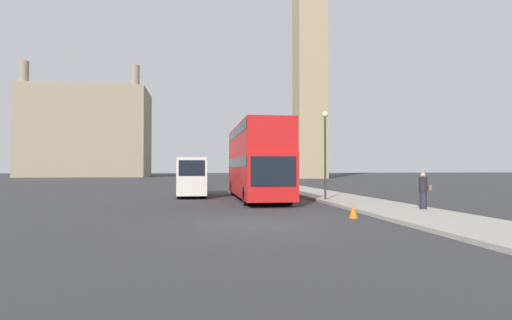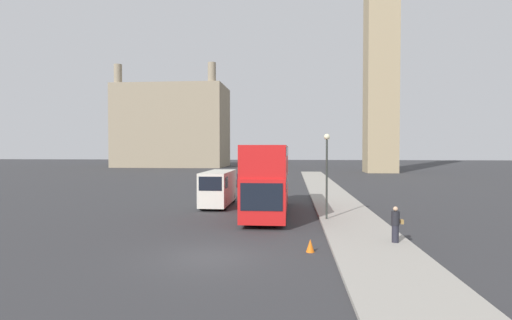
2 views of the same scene
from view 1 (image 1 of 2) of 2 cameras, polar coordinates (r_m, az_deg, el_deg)
ground_plane at (r=14.04m, az=-0.12°, el=-9.23°), size 300.00×300.00×0.00m
sidewalk_strip at (r=16.49m, az=24.40°, el=-7.66°), size 3.71×120.00×0.15m
clock_tower at (r=84.61m, az=7.66°, el=21.56°), size 6.07×6.24×67.72m
building_block_distant at (r=99.66m, az=-22.81°, el=3.59°), size 26.57×15.51×24.48m
red_double_decker_bus at (r=24.98m, az=0.08°, el=0.16°), size 2.61×11.14×4.58m
white_van at (r=28.14m, az=-9.09°, el=-2.25°), size 1.93×6.22×2.66m
pedestrian at (r=19.29m, az=22.79°, el=-4.07°), size 0.52×0.36×1.62m
street_lamp at (r=23.60m, az=9.85°, el=2.74°), size 0.36×0.36×5.13m
parked_sedan at (r=45.26m, az=-8.95°, el=-2.80°), size 1.73×4.23×1.50m
traffic_cone at (r=16.27m, az=13.75°, el=-7.11°), size 0.36×0.36×0.55m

